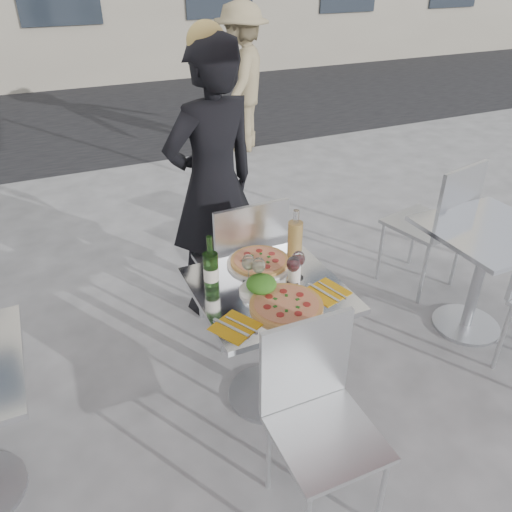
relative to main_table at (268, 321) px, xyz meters
name	(u,v)px	position (x,y,z in m)	size (l,w,h in m)	color
ground	(267,395)	(0.00, 0.00, -0.54)	(80.00, 80.00, 0.00)	#606062
street_asphalt	(91,115)	(0.00, 6.50, -0.54)	(24.00, 5.00, 0.00)	black
main_table	(268,321)	(0.00, 0.00, 0.00)	(0.72, 0.72, 0.75)	#B7BABF
side_table_right	(483,259)	(1.50, 0.00, 0.00)	(0.72, 0.72, 0.75)	#B7BABF
chair_far	(244,259)	(0.09, 0.54, 0.05)	(0.46, 0.48, 1.00)	silver
chair_near	(317,407)	(-0.07, -0.61, 0.01)	(0.42, 0.44, 0.92)	silver
side_chair_rfar	(439,218)	(1.55, 0.48, 0.06)	(0.55, 0.56, 1.01)	silver
woman_diner	(213,186)	(0.06, 0.95, 0.37)	(0.67, 0.44, 1.83)	black
pedestrian_b	(242,79)	(1.57, 4.01, 0.34)	(1.13, 0.65, 1.75)	#968561
pizza_near	(286,305)	(0.01, -0.18, 0.22)	(0.35, 0.35, 0.02)	#DCA756
pizza_far	(260,262)	(0.05, 0.22, 0.23)	(0.35, 0.35, 0.03)	white
salad_plate	(261,285)	(-0.05, -0.02, 0.25)	(0.22, 0.22, 0.09)	white
wine_bottle	(211,269)	(-0.26, 0.11, 0.32)	(0.07, 0.08, 0.29)	#29551F
carafe	(295,240)	(0.25, 0.19, 0.33)	(0.08, 0.08, 0.29)	#E5BA62
sugar_shaker	(294,272)	(0.14, 0.00, 0.26)	(0.06, 0.06, 0.11)	white
wineglass_white_a	(248,263)	(-0.07, 0.09, 0.32)	(0.07, 0.07, 0.16)	white
wineglass_white_b	(259,266)	(-0.04, 0.04, 0.32)	(0.07, 0.07, 0.16)	white
wineglass_red_a	(293,265)	(0.13, -0.02, 0.32)	(0.07, 0.07, 0.16)	white
wineglass_red_b	(298,260)	(0.17, 0.02, 0.32)	(0.07, 0.07, 0.16)	white
napkin_left	(235,327)	(-0.27, -0.22, 0.21)	(0.24, 0.24, 0.01)	gold
napkin_right	(327,292)	(0.24, -0.16, 0.21)	(0.22, 0.22, 0.01)	gold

